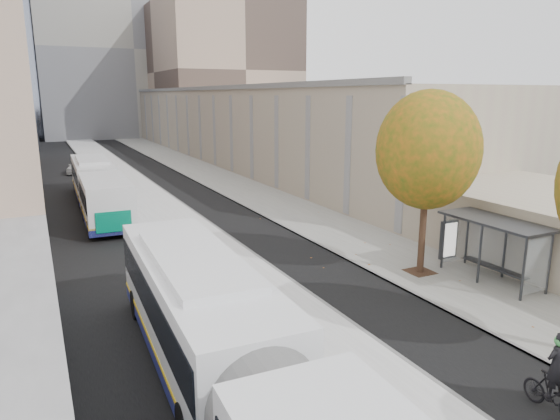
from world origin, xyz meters
TOP-DOWN VIEW (x-y plane):
  - bus_platform at (-3.88, 35.00)m, footprint 4.25×150.00m
  - sidewalk at (4.12, 35.00)m, footprint 4.75×150.00m
  - building_tan at (15.50, 64.00)m, footprint 18.00×92.00m
  - building_far_block at (6.00, 96.00)m, footprint 30.00×18.00m
  - bus_shelter at (5.69, 10.96)m, footprint 1.90×4.40m
  - tree_c at (3.60, 13.00)m, footprint 4.20×4.20m
  - bus_near at (-7.13, 6.30)m, footprint 3.20×17.90m
  - bus_far at (-7.13, 32.08)m, footprint 2.92×16.90m
  - cyclist at (-0.17, 4.18)m, footprint 0.63×1.66m
  - distant_car at (-6.95, 49.53)m, footprint 2.75×4.30m

SIDE VIEW (x-z plane):
  - sidewalk at x=4.12m, z-range 0.00..0.08m
  - bus_platform at x=-3.88m, z-range 0.00..0.15m
  - distant_car at x=-6.95m, z-range 0.00..1.36m
  - cyclist at x=-0.17m, z-range -0.27..1.82m
  - bus_far at x=-7.13m, z-range 0.13..2.94m
  - bus_near at x=-7.13m, z-range 0.14..3.11m
  - bus_shelter at x=5.69m, z-range 0.92..3.45m
  - building_tan at x=15.50m, z-range 0.00..8.00m
  - tree_c at x=3.60m, z-range 1.61..8.89m
  - building_far_block at x=6.00m, z-range 0.00..30.00m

